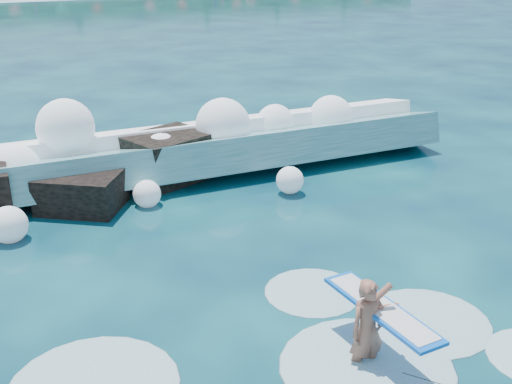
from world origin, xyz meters
TOP-DOWN VIEW (x-y plane):
  - ground at (0.00, 0.00)m, footprint 200.00×200.00m
  - breaking_wave at (-0.41, 7.08)m, footprint 20.02×3.05m
  - rock_cluster at (-2.21, 6.36)m, footprint 8.43×3.64m
  - surfer_with_board at (1.31, -2.94)m, footprint 0.98×2.97m
  - wave_spray at (-0.74, 6.98)m, footprint 15.27×4.46m
  - surf_foam at (0.37, -2.63)m, footprint 9.26×5.76m

SIDE VIEW (x-z plane):
  - ground at x=0.00m, z-range 0.00..0.00m
  - surf_foam at x=0.37m, z-range -0.07..0.07m
  - rock_cluster at x=-2.21m, z-range -0.29..1.28m
  - breaking_wave at x=-0.41m, z-range -0.26..1.47m
  - surfer_with_board at x=1.31m, z-range -0.24..1.59m
  - wave_spray at x=-0.74m, z-range -0.08..2.45m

